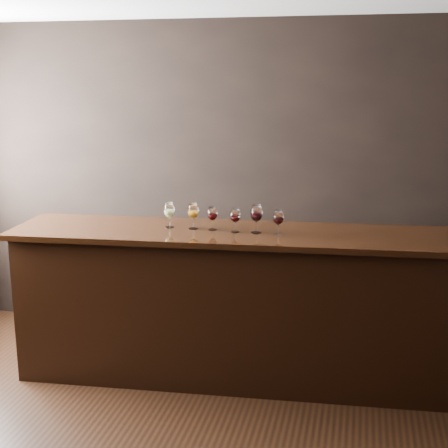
% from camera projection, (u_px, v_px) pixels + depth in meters
% --- Properties ---
extents(room_shell, '(5.02, 4.52, 2.81)m').
position_uv_depth(room_shell, '(84.00, 169.00, 3.47)').
color(room_shell, black).
rests_on(room_shell, ground).
extents(bar_counter, '(3.29, 0.93, 1.14)m').
position_uv_depth(bar_counter, '(232.00, 307.00, 4.84)').
color(bar_counter, black).
rests_on(bar_counter, ground).
extents(bar_top, '(3.41, 1.02, 0.04)m').
position_uv_depth(bar_top, '(232.00, 234.00, 4.70)').
color(bar_top, black).
rests_on(bar_top, bar_counter).
extents(back_bar_shelf, '(2.45, 0.40, 0.88)m').
position_uv_depth(back_bar_shelf, '(236.00, 295.00, 5.50)').
color(back_bar_shelf, black).
rests_on(back_bar_shelf, ground).
extents(glass_white, '(0.08, 0.08, 0.19)m').
position_uv_depth(glass_white, '(169.00, 211.00, 4.78)').
color(glass_white, white).
rests_on(glass_white, bar_top).
extents(glass_amber, '(0.08, 0.08, 0.20)m').
position_uv_depth(glass_amber, '(193.00, 212.00, 4.74)').
color(glass_amber, white).
rests_on(glass_amber, bar_top).
extents(glass_red_a, '(0.08, 0.08, 0.18)m').
position_uv_depth(glass_red_a, '(212.00, 214.00, 4.71)').
color(glass_red_a, white).
rests_on(glass_red_a, bar_top).
extents(glass_red_b, '(0.08, 0.08, 0.18)m').
position_uv_depth(glass_red_b, '(235.00, 216.00, 4.64)').
color(glass_red_b, white).
rests_on(glass_red_b, bar_top).
extents(glass_red_c, '(0.09, 0.09, 0.21)m').
position_uv_depth(glass_red_c, '(256.00, 214.00, 4.61)').
color(glass_red_c, white).
rests_on(glass_red_c, bar_top).
extents(glass_red_d, '(0.08, 0.08, 0.18)m').
position_uv_depth(glass_red_d, '(278.00, 218.00, 4.56)').
color(glass_red_d, white).
rests_on(glass_red_d, bar_top).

